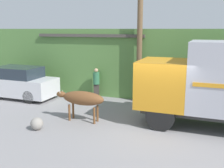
{
  "coord_description": "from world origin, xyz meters",
  "views": [
    {
      "loc": [
        1.7,
        -9.36,
        3.71
      ],
      "look_at": [
        -1.99,
        0.33,
        1.52
      ],
      "focal_mm": 42.0,
      "sensor_mm": 36.0,
      "label": 1
    }
  ],
  "objects": [
    {
      "name": "utility_pole",
      "position": [
        -1.71,
        3.46,
        3.38
      ],
      "size": [
        0.9,
        0.27,
        6.56
      ],
      "color": "brown",
      "rests_on": "ground_plane"
    },
    {
      "name": "parked_suv",
      "position": [
        -8.12,
        1.87,
        0.82
      ],
      "size": [
        4.34,
        1.72,
        1.7
      ],
      "rotation": [
        0.0,
        0.0,
        0.05
      ],
      "color": "silver",
      "rests_on": "ground_plane"
    },
    {
      "name": "building_backdrop",
      "position": [
        -4.64,
        4.93,
        1.73
      ],
      "size": [
        6.27,
        2.7,
        3.43
      ],
      "color": "#C6B793",
      "rests_on": "ground_plane"
    },
    {
      "name": "roadside_rock",
      "position": [
        -4.22,
        -1.71,
        0.24
      ],
      "size": [
        0.47,
        0.47,
        0.47
      ],
      "color": "gray",
      "rests_on": "ground_plane"
    },
    {
      "name": "pedestrian_on_hill",
      "position": [
        -4.08,
        3.4,
        0.88
      ],
      "size": [
        0.45,
        0.45,
        1.62
      ],
      "rotation": [
        0.0,
        0.0,
        3.52
      ],
      "color": "#38332D",
      "rests_on": "ground_plane"
    },
    {
      "name": "brown_cow",
      "position": [
        -3.08,
        -0.22,
        0.94
      ],
      "size": [
        2.13,
        0.57,
        1.25
      ],
      "rotation": [
        0.0,
        0.0,
        0.05
      ],
      "color": "brown",
      "rests_on": "ground_plane"
    },
    {
      "name": "hillside_embankment",
      "position": [
        0.0,
        7.05,
        1.86
      ],
      "size": [
        32.0,
        6.64,
        3.71
      ],
      "color": "#568442",
      "rests_on": "ground_plane"
    },
    {
      "name": "ground_plane",
      "position": [
        0.0,
        0.0,
        0.0
      ],
      "size": [
        60.0,
        60.0,
        0.0
      ],
      "primitive_type": "plane",
      "color": "gray"
    }
  ]
}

